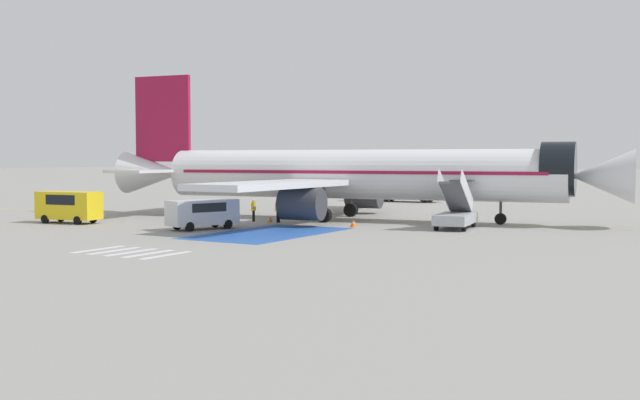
% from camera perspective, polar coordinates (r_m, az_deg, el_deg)
% --- Properties ---
extents(ground_plane, '(600.00, 600.00, 0.00)m').
position_cam_1_polar(ground_plane, '(59.34, 1.37, -1.51)').
color(ground_plane, gray).
extents(apron_leadline_yellow, '(75.09, 11.41, 0.01)m').
position_cam_1_polar(apron_leadline_yellow, '(59.16, 2.83, -1.52)').
color(apron_leadline_yellow, gold).
rests_on(apron_leadline_yellow, ground_plane).
extents(apron_stand_patch_blue, '(6.36, 11.66, 0.01)m').
position_cam_1_polar(apron_stand_patch_blue, '(48.68, -3.90, -2.54)').
color(apron_stand_patch_blue, '#2856A8').
rests_on(apron_stand_patch_blue, ground_plane).
extents(apron_walkway_bar_0, '(0.44, 3.60, 0.01)m').
position_cam_1_polar(apron_walkway_bar_0, '(41.74, -16.53, -3.62)').
color(apron_walkway_bar_0, silver).
rests_on(apron_walkway_bar_0, ground_plane).
extents(apron_walkway_bar_1, '(0.44, 3.60, 0.01)m').
position_cam_1_polar(apron_walkway_bar_1, '(40.87, -15.38, -3.74)').
color(apron_walkway_bar_1, silver).
rests_on(apron_walkway_bar_1, ground_plane).
extents(apron_walkway_bar_2, '(0.44, 3.60, 0.01)m').
position_cam_1_polar(apron_walkway_bar_2, '(40.03, -14.18, -3.87)').
color(apron_walkway_bar_2, silver).
rests_on(apron_walkway_bar_2, ground_plane).
extents(apron_walkway_bar_3, '(0.44, 3.60, 0.01)m').
position_cam_1_polar(apron_walkway_bar_3, '(39.20, -12.93, -4.00)').
color(apron_walkway_bar_3, silver).
rests_on(apron_walkway_bar_3, ground_plane).
extents(apron_walkway_bar_4, '(0.44, 3.60, 0.01)m').
position_cam_1_polar(apron_walkway_bar_4, '(38.39, -11.63, -4.14)').
color(apron_walkway_bar_4, silver).
rests_on(apron_walkway_bar_4, ground_plane).
extents(airliner, '(42.09, 32.10, 12.03)m').
position_cam_1_polar(airliner, '(59.20, 2.20, 1.96)').
color(airliner, silver).
rests_on(airliner, ground_plane).
extents(boarding_stairs_forward, '(2.88, 5.46, 4.15)m').
position_cam_1_polar(boarding_stairs_forward, '(52.42, 10.29, -1.07)').
color(boarding_stairs_forward, '#ADB2BA').
rests_on(boarding_stairs_forward, ground_plane).
extents(fuel_tanker, '(10.15, 3.60, 3.25)m').
position_cam_1_polar(fuel_tanker, '(84.58, 5.82, 0.99)').
color(fuel_tanker, '#38383D').
rests_on(fuel_tanker, ground_plane).
extents(service_van_0, '(3.38, 5.18, 2.01)m').
position_cam_1_polar(service_van_0, '(51.84, -8.94, -0.88)').
color(service_van_0, silver).
rests_on(service_van_0, ground_plane).
extents(service_van_1, '(5.13, 2.49, 2.37)m').
position_cam_1_polar(service_van_1, '(59.13, -18.60, -0.33)').
color(service_van_1, yellow).
rests_on(service_van_1, ground_plane).
extents(ground_crew_0, '(0.35, 0.48, 1.76)m').
position_cam_1_polar(ground_crew_0, '(56.59, -3.21, -0.71)').
color(ground_crew_0, black).
rests_on(ground_crew_0, ground_plane).
extents(ground_crew_1, '(0.32, 0.47, 1.72)m').
position_cam_1_polar(ground_crew_1, '(57.70, -5.09, -0.67)').
color(ground_crew_1, black).
rests_on(ground_crew_1, ground_plane).
extents(traffic_cone_0, '(0.41, 0.41, 0.45)m').
position_cam_1_polar(traffic_cone_0, '(57.00, -3.83, -1.48)').
color(traffic_cone_0, orange).
rests_on(traffic_cone_0, ground_plane).
extents(traffic_cone_1, '(0.48, 0.48, 0.53)m').
position_cam_1_polar(traffic_cone_1, '(52.98, 2.56, -1.78)').
color(traffic_cone_1, orange).
rests_on(traffic_cone_1, ground_plane).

